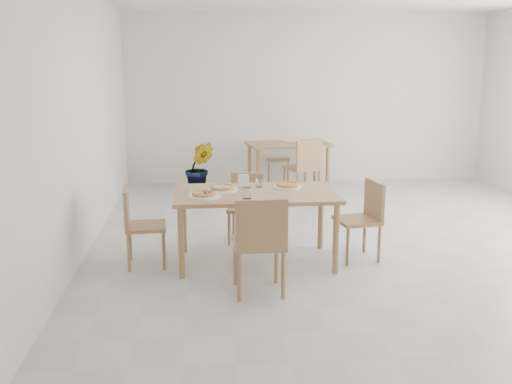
{
  "coord_description": "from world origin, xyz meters",
  "views": [
    {
      "loc": [
        -1.68,
        -6.43,
        2.11
      ],
      "look_at": [
        -1.18,
        -0.53,
        0.75
      ],
      "focal_mm": 42.0,
      "sensor_mm": 36.0,
      "label": 1
    }
  ],
  "objects": [
    {
      "name": "second_table",
      "position": [
        -0.38,
        2.9,
        0.65
      ],
      "size": [
        1.36,
        0.91,
        0.75
      ],
      "rotation": [
        0.0,
        0.0,
        0.16
      ],
      "color": "#9E774F",
      "rests_on": "ground"
    },
    {
      "name": "napkin_holder",
      "position": [
        -1.3,
        -0.3,
        0.82
      ],
      "size": [
        0.13,
        0.08,
        0.14
      ],
      "rotation": [
        0.0,
        0.0,
        -0.16
      ],
      "color": "silver",
      "rests_on": "main_table"
    },
    {
      "name": "fork_b",
      "position": [
        -1.87,
        -0.43,
        0.75
      ],
      "size": [
        0.02,
        0.19,
        0.01
      ],
      "primitive_type": "cube",
      "rotation": [
        0.0,
        0.0,
        -0.02
      ],
      "color": "silver",
      "rests_on": "main_table"
    },
    {
      "name": "plate_margherita",
      "position": [
        -0.84,
        -0.35,
        0.76
      ],
      "size": [
        0.29,
        0.29,
        0.02
      ],
      "primitive_type": "cylinder",
      "color": "white",
      "rests_on": "main_table"
    },
    {
      "name": "pizza_pepperoni",
      "position": [
        -1.71,
        -0.7,
        0.78
      ],
      "size": [
        0.3,
        0.3,
        0.03
      ],
      "rotation": [
        0.0,
        0.0,
        0.28
      ],
      "color": "tan",
      "rests_on": "plate_pepperoni"
    },
    {
      "name": "tumbler_b",
      "position": [
        -1.13,
        -0.28,
        0.8
      ],
      "size": [
        0.07,
        0.07,
        0.09
      ],
      "primitive_type": "cylinder",
      "color": "white",
      "rests_on": "main_table"
    },
    {
      "name": "pizza_mushroom",
      "position": [
        -1.52,
        -0.42,
        0.78
      ],
      "size": [
        0.29,
        0.29,
        0.03
      ],
      "rotation": [
        0.0,
        0.0,
        -0.13
      ],
      "color": "tan",
      "rests_on": "plate_mushroom"
    },
    {
      "name": "tumbler_a",
      "position": [
        -1.3,
        -0.8,
        0.81
      ],
      "size": [
        0.08,
        0.08,
        0.11
      ],
      "primitive_type": "cylinder",
      "color": "white",
      "rests_on": "main_table"
    },
    {
      "name": "chair_south",
      "position": [
        -1.22,
        -1.41,
        0.53
      ],
      "size": [
        0.47,
        0.47,
        0.91
      ],
      "rotation": [
        0.0,
        0.0,
        3.18
      ],
      "color": "#9E774F",
      "rests_on": "ground"
    },
    {
      "name": "fork_a",
      "position": [
        -0.97,
        -0.88,
        0.75
      ],
      "size": [
        0.04,
        0.19,
        0.01
      ],
      "primitive_type": "cube",
      "rotation": [
        0.0,
        0.0,
        -0.12
      ],
      "color": "silver",
      "rests_on": "main_table"
    },
    {
      "name": "chair_north",
      "position": [
        -1.23,
        0.27,
        0.45
      ],
      "size": [
        0.45,
        0.45,
        0.77
      ],
      "rotation": [
        0.0,
        0.0,
        -0.2
      ],
      "color": "#9E774F",
      "rests_on": "ground"
    },
    {
      "name": "main_table",
      "position": [
        -1.18,
        -0.53,
        0.68
      ],
      "size": [
        1.65,
        0.94,
        0.75
      ],
      "rotation": [
        0.0,
        0.0,
        0.0
      ],
      "color": "#A77F56",
      "rests_on": "ground"
    },
    {
      "name": "chair_back_n",
      "position": [
        -0.49,
        3.6,
        0.45
      ],
      "size": [
        0.4,
        0.4,
        0.77
      ],
      "rotation": [
        0.0,
        0.0,
        0.04
      ],
      "color": "#9E774F",
      "rests_on": "ground"
    },
    {
      "name": "pizza_margherita",
      "position": [
        -0.84,
        -0.35,
        0.78
      ],
      "size": [
        0.29,
        0.29,
        0.03
      ],
      "rotation": [
        0.0,
        0.0,
        0.27
      ],
      "color": "tan",
      "rests_on": "plate_margherita"
    },
    {
      "name": "potted_plant",
      "position": [
        -1.79,
        2.73,
        0.41
      ],
      "size": [
        0.45,
        0.36,
        0.81
      ],
      "primitive_type": "imported",
      "rotation": [
        0.0,
        0.0,
        -0.01
      ],
      "color": "#1B5C1D",
      "rests_on": "ground"
    },
    {
      "name": "chair_back_s",
      "position": [
        -0.22,
        2.24,
        0.52
      ],
      "size": [
        0.58,
        0.58,
        0.9
      ],
      "rotation": [
        0.0,
        0.0,
        3.55
      ],
      "color": "#9E774F",
      "rests_on": "ground"
    },
    {
      "name": "chair_east",
      "position": [
        -0.04,
        -0.5,
        0.48
      ],
      "size": [
        0.48,
        0.48,
        0.83
      ],
      "rotation": [
        0.0,
        0.0,
        -1.39
      ],
      "color": "#9E774F",
      "rests_on": "ground"
    },
    {
      "name": "plate_pepperoni",
      "position": [
        -1.71,
        -0.7,
        0.76
      ],
      "size": [
        0.32,
        0.32,
        0.02
      ],
      "primitive_type": "cylinder",
      "color": "white",
      "rests_on": "main_table"
    },
    {
      "name": "plate_empty",
      "position": [
        -0.31,
        3.15,
        0.76
      ],
      "size": [
        0.31,
        0.31,
        0.02
      ],
      "primitive_type": "cylinder",
      "color": "white",
      "rests_on": "second_table"
    },
    {
      "name": "chair_west",
      "position": [
        -2.39,
        -0.53,
        0.47
      ],
      "size": [
        0.43,
        0.43,
        0.81
      ],
      "rotation": [
        0.0,
        0.0,
        1.65
      ],
      "color": "#9E774F",
      "rests_on": "ground"
    },
    {
      "name": "plate_mushroom",
      "position": [
        -1.52,
        -0.42,
        0.76
      ],
      "size": [
        0.31,
        0.31,
        0.02
      ],
      "primitive_type": "cylinder",
      "color": "white",
      "rests_on": "main_table"
    }
  ]
}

